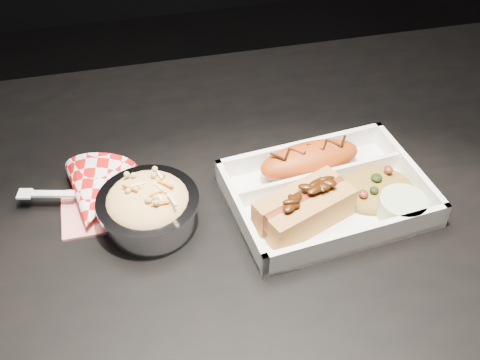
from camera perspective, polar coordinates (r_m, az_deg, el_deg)
The scene contains 8 objects.
dining_table at distance 0.85m, azimuth 0.67°, elevation -7.80°, with size 1.20×0.80×0.75m.
food_tray at distance 0.80m, azimuth 8.16°, elevation -1.56°, with size 0.27×0.21×0.04m.
fried_pastry at distance 0.82m, azimuth 6.64°, elevation 1.93°, with size 0.14×0.06×0.04m, color #AC4111.
hotdog at distance 0.75m, azimuth 6.12°, elevation -2.49°, with size 0.14×0.10×0.06m.
fried_rice_mound at distance 0.81m, azimuth 12.75°, elevation -0.35°, with size 0.11×0.09×0.03m, color olive.
cupcake_liner at distance 0.79m, azimuth 15.11°, elevation -2.59°, with size 0.06×0.06×0.03m, color #B2CC9A.
foil_coleslaw_cup at distance 0.76m, azimuth -8.68°, elevation -2.45°, with size 0.13×0.13×0.07m.
napkin_fork at distance 0.81m, azimuth -13.63°, elevation -1.51°, with size 0.16×0.13×0.10m.
Camera 1 is at (-0.13, -0.52, 1.32)m, focal length 45.00 mm.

